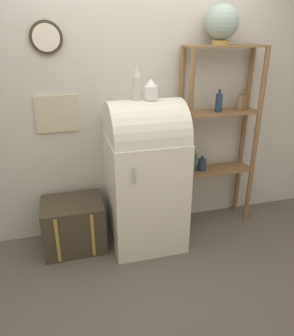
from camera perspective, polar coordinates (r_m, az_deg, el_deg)
ground_plane at (r=3.29m, az=0.72°, el=-14.18°), size 12.00×12.00×0.00m
wall_back at (r=3.23m, az=-2.10°, el=11.67°), size 7.00×0.09×2.70m
refrigerator at (r=3.09m, az=-0.31°, el=-0.76°), size 0.68×0.70×1.43m
suitcase_trunk at (r=3.29m, az=-12.63°, el=-9.59°), size 0.57×0.47×0.49m
shelf_unit at (r=3.42m, az=12.33°, el=6.55°), size 0.79×0.29×1.85m
globe at (r=3.27m, az=12.93°, el=23.41°), size 0.30×0.30×0.34m
vase_left at (r=2.85m, az=-1.79°, el=14.48°), size 0.08×0.08×0.29m
vase_center at (r=2.87m, az=0.67°, el=13.43°), size 0.12×0.12×0.18m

